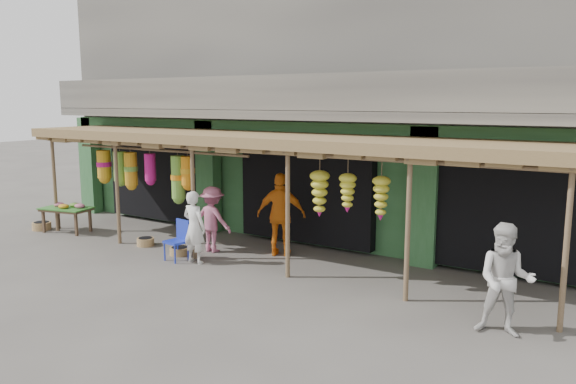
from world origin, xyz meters
The scene contains 12 objects.
ground centered at (0.00, 0.00, 0.00)m, with size 80.00×80.00×0.00m, color #514C47.
building centered at (0.00, 4.87, 3.37)m, with size 16.40×6.80×7.00m.
awning centered at (-0.16, 0.80, 2.57)m, with size 14.00×2.70×2.79m.
flower_table centered at (-6.14, -0.12, 0.64)m, with size 1.45×1.03×0.79m.
blue_chair centered at (-1.72, -0.46, 0.50)m, with size 0.48×0.49×0.90m.
basket_left centered at (-7.00, -0.35, 0.10)m, with size 0.50×0.50×0.21m, color #9C7747.
basket_mid centered at (-2.00, -0.16, 0.09)m, with size 0.46×0.46×0.18m, color olive.
basket_right centered at (-3.28, -0.01, 0.10)m, with size 0.42×0.42×0.19m, color #A8824E.
person_front centered at (-1.27, -0.45, 0.80)m, with size 0.58×0.38×1.60m, color white.
person_right centered at (5.28, -0.80, 0.87)m, with size 0.84×0.66×1.73m, color silver.
person_vendor centered at (0.00, 1.07, 0.96)m, with size 1.12×0.47×1.91m, color orange.
person_shopper centered at (-1.55, 0.49, 0.77)m, with size 1.00×0.57×1.55m, color #CD6C8D.
Camera 1 is at (6.92, -9.36, 3.53)m, focal length 35.00 mm.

